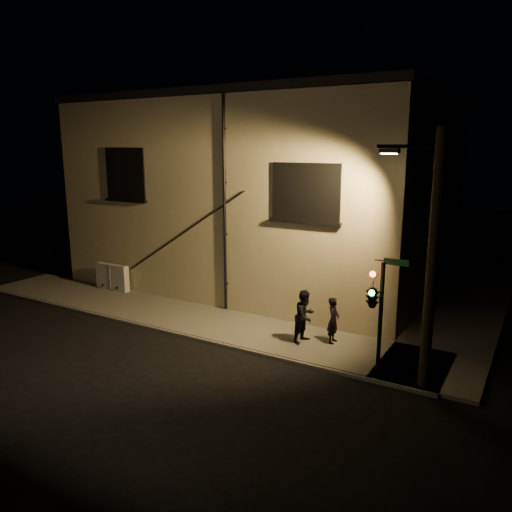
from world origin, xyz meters
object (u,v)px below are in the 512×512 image
Objects in this scene: pedestrian_a at (333,320)px; streetlamp_pole at (429,256)px; utility_cabinet at (112,277)px; traffic_signal at (373,296)px; pedestrian_b at (305,316)px.

streetlamp_pole is at bearing -120.51° from pedestrian_a.
utility_cabinet is 0.53× the size of traffic_signal.
pedestrian_a is at bearing -4.24° from utility_cabinet.
pedestrian_b is at bearing -6.85° from utility_cabinet.
pedestrian_b is at bearing 164.06° from streetlamp_pole.
utility_cabinet is 1.16× the size of pedestrian_a.
utility_cabinet is 0.26× the size of streetlamp_pole.
utility_cabinet is 10.35m from pedestrian_b.
traffic_signal reaches higher than pedestrian_b.
streetlamp_pole is (14.33, -2.39, 3.03)m from utility_cabinet.
pedestrian_a is 0.87× the size of pedestrian_b.
utility_cabinet is 1.01× the size of pedestrian_b.
streetlamp_pole reaches higher than traffic_signal.
utility_cabinet is at bearing 169.89° from traffic_signal.
utility_cabinet is at bearing 94.61° from pedestrian_b.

